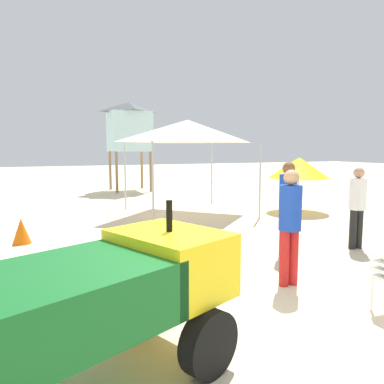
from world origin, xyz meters
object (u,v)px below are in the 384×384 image
(utility_cart, at_px, (97,298))
(lifeguard_near_center, at_px, (357,202))
(lifeguard_tower, at_px, (129,127))
(traffic_cone_far, at_px, (21,231))
(popup_canopy, at_px, (188,131))
(beach_umbrella_left, at_px, (299,168))
(surfboard_pile, at_px, (123,250))
(lifeguard_near_right, at_px, (288,202))
(lifeguard_far_right, at_px, (290,220))

(utility_cart, bearing_deg, lifeguard_near_center, 24.33)
(lifeguard_tower, distance_m, traffic_cone_far, 10.21)
(popup_canopy, distance_m, beach_umbrella_left, 3.69)
(lifeguard_near_center, bearing_deg, traffic_cone_far, 154.25)
(popup_canopy, xyz_separation_m, beach_umbrella_left, (3.39, -0.93, -1.11))
(popup_canopy, bearing_deg, lifeguard_near_center, -72.05)
(surfboard_pile, distance_m, popup_canopy, 5.45)
(utility_cart, bearing_deg, beach_umbrella_left, 41.94)
(popup_canopy, bearing_deg, lifeguard_near_right, -89.76)
(lifeguard_tower, relative_size, traffic_cone_far, 7.55)
(lifeguard_tower, distance_m, beach_umbrella_left, 8.68)
(lifeguard_near_right, xyz_separation_m, lifeguard_tower, (-0.17, 11.66, 1.97))
(utility_cart, distance_m, lifeguard_tower, 14.84)
(utility_cart, relative_size, lifeguard_near_center, 1.74)
(traffic_cone_far, bearing_deg, popup_canopy, 23.53)
(utility_cart, distance_m, beach_umbrella_left, 9.68)
(lifeguard_near_center, relative_size, lifeguard_tower, 0.40)
(utility_cart, height_order, lifeguard_far_right, lifeguard_far_right)
(utility_cart, relative_size, lifeguard_tower, 0.69)
(lifeguard_near_right, bearing_deg, lifeguard_tower, 90.86)
(surfboard_pile, height_order, traffic_cone_far, traffic_cone_far)
(surfboard_pile, xyz_separation_m, traffic_cone_far, (-1.68, 2.05, 0.06))
(lifeguard_near_center, relative_size, popup_canopy, 0.51)
(popup_canopy, bearing_deg, beach_umbrella_left, -15.38)
(utility_cart, xyz_separation_m, lifeguard_tower, (3.64, 14.22, 2.19))
(utility_cart, height_order, lifeguard_near_center, lifeguard_near_center)
(surfboard_pile, height_order, lifeguard_near_right, lifeguard_near_right)
(lifeguard_far_right, bearing_deg, lifeguard_near_center, 24.33)
(surfboard_pile, xyz_separation_m, lifeguard_tower, (2.71, 10.86, 2.76))
(lifeguard_tower, bearing_deg, traffic_cone_far, -116.51)
(lifeguard_far_right, height_order, lifeguard_tower, lifeguard_tower)
(surfboard_pile, relative_size, lifeguard_far_right, 1.54)
(lifeguard_near_right, relative_size, beach_umbrella_left, 0.94)
(utility_cart, bearing_deg, lifeguard_tower, 75.65)
(lifeguard_tower, bearing_deg, utility_cart, -104.35)
(lifeguard_near_center, height_order, lifeguard_far_right, lifeguard_far_right)
(lifeguard_near_center, relative_size, traffic_cone_far, 2.99)
(lifeguard_near_right, distance_m, lifeguard_tower, 11.83)
(lifeguard_far_right, relative_size, popup_canopy, 0.53)
(utility_cart, height_order, surfboard_pile, utility_cart)
(traffic_cone_far, bearing_deg, utility_cart, -82.02)
(utility_cart, bearing_deg, popup_canopy, 62.83)
(beach_umbrella_left, bearing_deg, lifeguard_far_right, -129.73)
(utility_cart, xyz_separation_m, popup_canopy, (3.79, 7.39, 1.70))
(lifeguard_near_right, relative_size, lifeguard_tower, 0.43)
(traffic_cone_far, bearing_deg, lifeguard_near_right, -31.97)
(lifeguard_near_right, bearing_deg, traffic_cone_far, 148.03)
(lifeguard_near_right, relative_size, popup_canopy, 0.55)
(lifeguard_far_right, relative_size, lifeguard_tower, 0.41)
(lifeguard_tower, xyz_separation_m, traffic_cone_far, (-4.40, -8.81, -2.70))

